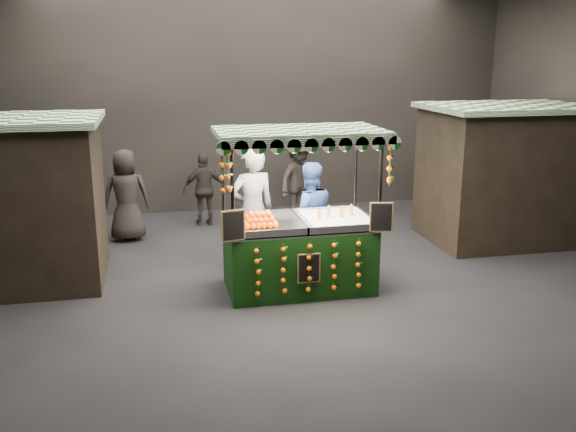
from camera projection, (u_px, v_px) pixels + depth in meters
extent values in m
plane|color=black|center=(297.00, 282.00, 9.95)|extent=(12.00, 12.00, 0.00)
cube|color=black|center=(247.00, 100.00, 14.04)|extent=(12.00, 0.10, 5.00)
cube|color=black|center=(453.00, 200.00, 4.59)|extent=(12.00, 0.10, 5.00)
cube|color=black|center=(6.00, 205.00, 9.67)|extent=(2.80, 2.00, 2.50)
cube|color=black|center=(504.00, 176.00, 11.95)|extent=(2.80, 2.00, 2.50)
cube|color=#104C15|center=(510.00, 107.00, 11.62)|extent=(3.00, 2.20, 0.10)
cube|color=black|center=(299.00, 258.00, 9.57)|extent=(2.19, 1.19, 0.99)
cube|color=silver|center=(299.00, 225.00, 9.44)|extent=(2.19, 1.19, 0.04)
cylinder|color=black|center=(233.00, 228.00, 8.64)|extent=(0.05, 0.05, 2.39)
cylinder|color=black|center=(379.00, 219.00, 9.08)|extent=(0.05, 0.05, 2.39)
cylinder|color=black|center=(224.00, 208.00, 9.71)|extent=(0.05, 0.05, 2.39)
cylinder|color=black|center=(355.00, 202.00, 10.15)|extent=(0.05, 0.05, 2.39)
cube|color=#104C15|center=(299.00, 132.00, 9.08)|extent=(2.44, 1.44, 0.08)
cube|color=silver|center=(337.00, 219.00, 9.55)|extent=(0.97, 1.07, 0.08)
cube|color=black|center=(233.00, 226.00, 8.57)|extent=(0.34, 0.09, 0.44)
cube|color=black|center=(381.00, 217.00, 9.01)|extent=(0.34, 0.09, 0.44)
cube|color=black|center=(309.00, 268.00, 8.96)|extent=(0.34, 0.02, 0.44)
imported|color=gray|center=(252.00, 210.00, 10.29)|extent=(0.83, 0.63, 2.06)
imported|color=navy|center=(309.00, 216.00, 10.40)|extent=(0.88, 0.69, 1.81)
imported|color=black|center=(47.00, 195.00, 11.59)|extent=(0.72, 0.49, 1.94)
imported|color=#2C2624|center=(472.00, 187.00, 12.85)|extent=(1.02, 0.93, 1.72)
imported|color=#2A2722|center=(205.00, 189.00, 13.05)|extent=(0.93, 0.45, 1.54)
imported|color=#2B2723|center=(299.00, 179.00, 13.49)|extent=(1.32, 1.22, 1.78)
imported|color=black|center=(126.00, 195.00, 11.96)|extent=(0.90, 0.61, 1.78)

